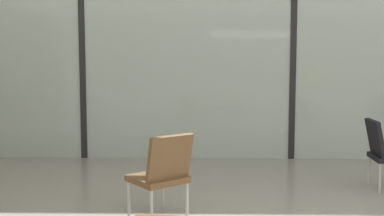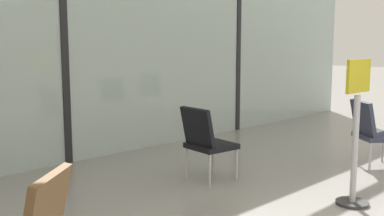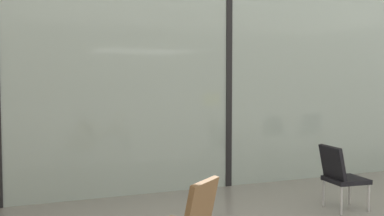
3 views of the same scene
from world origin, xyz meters
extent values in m
cube|color=#A3B7B2|center=(0.00, 5.20, 1.65)|extent=(14.00, 0.08, 3.31)
cube|color=black|center=(0.00, 5.20, 1.65)|extent=(0.10, 0.12, 3.31)
cube|color=black|center=(3.50, 5.20, 1.65)|extent=(0.10, 0.12, 3.31)
cube|color=black|center=(0.86, 3.33, 0.40)|extent=(0.52, 0.52, 0.06)
cube|color=black|center=(0.64, 3.35, 0.65)|extent=(0.18, 0.49, 0.44)
cylinder|color=#BCBCC1|center=(1.05, 3.10, 0.18)|extent=(0.03, 0.03, 0.37)
cylinder|color=#BCBCC1|center=(1.09, 3.52, 0.18)|extent=(0.03, 0.03, 0.37)
cylinder|color=#BCBCC1|center=(0.63, 3.14, 0.18)|extent=(0.03, 0.03, 0.37)
cylinder|color=#BCBCC1|center=(0.67, 3.56, 0.18)|extent=(0.03, 0.03, 0.37)
cube|color=#33384C|center=(2.80, 2.20, 0.40)|extent=(0.67, 0.67, 0.06)
cube|color=#33384C|center=(2.63, 2.33, 0.65)|extent=(0.40, 0.47, 0.44)
cylinder|color=#BCBCC1|center=(3.10, 2.25, 0.18)|extent=(0.03, 0.03, 0.37)
cylinder|color=#BCBCC1|center=(2.51, 2.16, 0.18)|extent=(0.03, 0.03, 0.37)
cylinder|color=#BCBCC1|center=(2.76, 2.50, 0.18)|extent=(0.03, 0.03, 0.37)
cube|color=brown|center=(-1.82, 2.08, 0.65)|extent=(0.46, 0.41, 0.44)
cylinder|color=#333333|center=(1.23, 1.75, 0.01)|extent=(0.32, 0.32, 0.03)
cylinder|color=#B2B2B7|center=(1.23, 1.75, 0.55)|extent=(0.06, 0.06, 1.10)
cube|color=gold|center=(1.23, 1.75, 1.28)|extent=(0.44, 0.03, 0.32)
camera|label=1|loc=(-1.53, -1.88, 1.47)|focal=39.50mm
camera|label=2|loc=(-2.90, -0.22, 1.57)|focal=42.00mm
camera|label=3|loc=(-3.41, -1.64, 1.75)|focal=43.49mm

